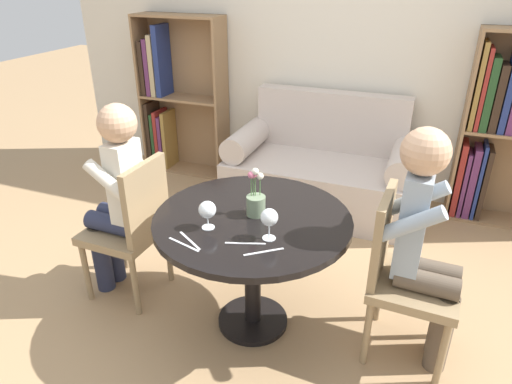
% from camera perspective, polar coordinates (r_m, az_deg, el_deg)
% --- Properties ---
extents(ground_plane, '(16.00, 16.00, 0.00)m').
position_cam_1_polar(ground_plane, '(2.76, -0.39, -15.89)').
color(ground_plane, tan).
extents(back_wall, '(5.20, 0.05, 2.70)m').
position_cam_1_polar(back_wall, '(4.01, 10.73, 18.71)').
color(back_wall, silver).
rests_on(back_wall, ground_plane).
extents(round_table, '(1.03, 1.03, 0.70)m').
position_cam_1_polar(round_table, '(2.41, -0.43, -5.67)').
color(round_table, black).
rests_on(round_table, ground_plane).
extents(couch, '(1.51, 0.80, 0.92)m').
position_cam_1_polar(couch, '(3.88, 8.20, 2.66)').
color(couch, beige).
rests_on(couch, ground_plane).
extents(bookshelf_left, '(0.83, 0.28, 1.48)m').
position_cam_1_polar(bookshelf_left, '(4.55, -10.22, 11.41)').
color(bookshelf_left, '#93704C').
rests_on(bookshelf_left, ground_plane).
extents(bookshelf_right, '(0.83, 0.28, 1.48)m').
position_cam_1_polar(bookshelf_right, '(3.95, 28.54, 6.83)').
color(bookshelf_right, '#93704C').
rests_on(bookshelf_right, ground_plane).
extents(chair_left, '(0.43, 0.43, 0.90)m').
position_cam_1_polar(chair_left, '(2.79, -15.13, -3.90)').
color(chair_left, '#937A56').
rests_on(chair_left, ground_plane).
extents(chair_right, '(0.44, 0.44, 0.90)m').
position_cam_1_polar(chair_right, '(2.42, 17.74, -9.36)').
color(chair_right, '#937A56').
rests_on(chair_right, ground_plane).
extents(person_left, '(0.42, 0.35, 1.22)m').
position_cam_1_polar(person_left, '(2.76, -16.97, -0.50)').
color(person_left, '#282D47').
rests_on(person_left, ground_plane).
extents(person_right, '(0.43, 0.35, 1.24)m').
position_cam_1_polar(person_right, '(2.32, 20.45, -6.03)').
color(person_right, brown).
rests_on(person_right, ground_plane).
extents(wine_glass_left, '(0.09, 0.09, 0.14)m').
position_cam_1_polar(wine_glass_left, '(2.22, -6.10, -2.32)').
color(wine_glass_left, white).
rests_on(wine_glass_left, round_table).
extents(wine_glass_right, '(0.08, 0.08, 0.16)m').
position_cam_1_polar(wine_glass_right, '(2.11, 1.67, -3.30)').
color(wine_glass_right, white).
rests_on(wine_glass_right, round_table).
extents(flower_vase, '(0.10, 0.10, 0.26)m').
position_cam_1_polar(flower_vase, '(2.33, -0.03, -1.10)').
color(flower_vase, gray).
rests_on(flower_vase, round_table).
extents(knife_left_setting, '(0.16, 0.13, 0.00)m').
position_cam_1_polar(knife_left_setting, '(2.07, 0.97, -7.48)').
color(knife_left_setting, silver).
rests_on(knife_left_setting, round_table).
extents(fork_left_setting, '(0.18, 0.07, 0.00)m').
position_cam_1_polar(fork_left_setting, '(2.13, -1.36, -6.43)').
color(fork_left_setting, silver).
rests_on(fork_left_setting, round_table).
extents(knife_right_setting, '(0.16, 0.11, 0.00)m').
position_cam_1_polar(knife_right_setting, '(2.18, -8.27, -6.02)').
color(knife_right_setting, silver).
rests_on(knife_right_setting, round_table).
extents(fork_right_setting, '(0.19, 0.06, 0.00)m').
position_cam_1_polar(fork_right_setting, '(2.15, -9.02, -6.49)').
color(fork_right_setting, silver).
rests_on(fork_right_setting, round_table).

